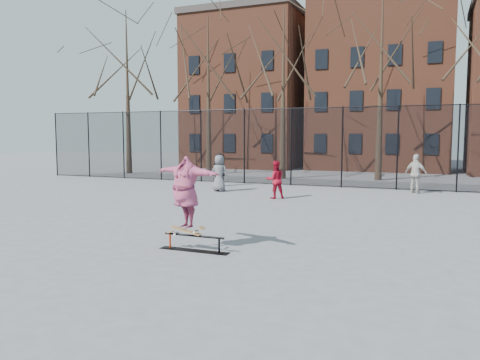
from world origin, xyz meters
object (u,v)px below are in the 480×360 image
at_px(bystander_black, 219,170).
at_px(bystander_white, 416,174).
at_px(bystander_grey, 219,173).
at_px(bystander_red, 275,180).
at_px(skateboard, 186,232).
at_px(skater, 186,195).
at_px(skate_rail, 194,245).

xyz_separation_m(bystander_black, bystander_white, (9.38, 0.60, 0.04)).
height_order(bystander_grey, bystander_white, bystander_white).
xyz_separation_m(bystander_grey, bystander_black, (-0.97, 2.05, 0.00)).
bearing_deg(bystander_red, bystander_grey, -56.09).
distance_m(skateboard, bystander_red, 9.07).
bearing_deg(bystander_grey, skateboard, 112.93).
height_order(skater, bystander_black, skater).
xyz_separation_m(skater, bystander_white, (4.43, 13.02, -0.38)).
bearing_deg(skateboard, skater, 0.00).
bearing_deg(skate_rail, bystander_grey, 111.97).
bearing_deg(skater, bystander_red, 115.62).
distance_m(skateboard, bystander_grey, 11.11).
bearing_deg(bystander_red, skateboard, 62.32).
height_order(bystander_grey, bystander_black, bystander_black).
relative_size(skate_rail, skateboard, 2.10).
bearing_deg(bystander_black, bystander_white, 162.76).
xyz_separation_m(bystander_grey, bystander_white, (8.41, 2.65, 0.04)).
bearing_deg(bystander_grey, bystander_red, 158.81).
bearing_deg(skate_rail, skateboard, 180.00).
distance_m(skate_rail, bystander_white, 13.70).
bearing_deg(skate_rail, skater, 180.00).
distance_m(skateboard, bystander_black, 13.38).
distance_m(skater, bystander_grey, 11.11).
bearing_deg(bystander_black, bystander_grey, 94.43).
height_order(skater, bystander_grey, skater).
bearing_deg(skater, bystander_black, 132.07).
xyz_separation_m(skateboard, bystander_grey, (-3.98, 10.36, 0.43)).
height_order(skate_rail, bystander_red, bystander_red).
bearing_deg(bystander_black, bystander_red, 119.59).
height_order(bystander_red, bystander_white, bystander_white).
xyz_separation_m(skater, bystander_grey, (-3.98, 10.36, -0.42)).
bearing_deg(skateboard, bystander_red, 95.29).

